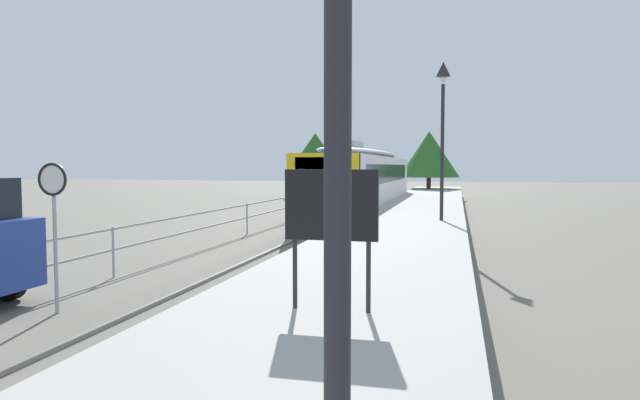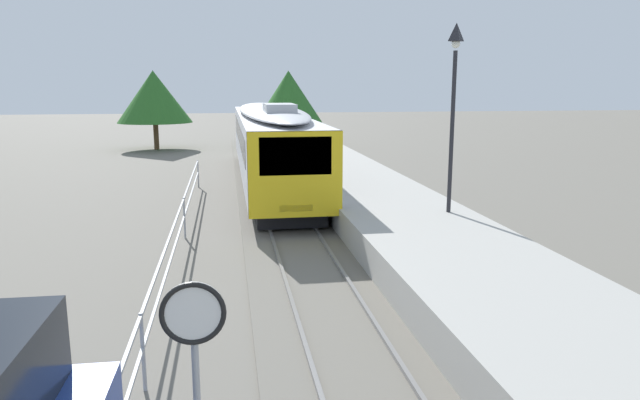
{
  "view_description": "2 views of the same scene",
  "coord_description": "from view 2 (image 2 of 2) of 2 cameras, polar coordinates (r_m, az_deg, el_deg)",
  "views": [
    {
      "loc": [
        4.9,
        -0.0,
        2.74
      ],
      "look_at": [
        0.4,
        18.28,
        1.6
      ],
      "focal_mm": 31.31,
      "sensor_mm": 36.0,
      "label": 1
    },
    {
      "loc": [
        -1.96,
        3.66,
        4.55
      ],
      "look_at": [
        0.4,
        18.28,
        1.6
      ],
      "focal_mm": 32.38,
      "sensor_mm": 36.0,
      "label": 2
    }
  ],
  "objects": [
    {
      "name": "ground_plane",
      "position": [
        18.92,
        -12.06,
        -2.9
      ],
      "size": [
        160.0,
        160.0,
        0.0
      ],
      "primitive_type": "plane",
      "color": "#6B665B"
    },
    {
      "name": "track_rails",
      "position": [
        18.99,
        -2.98,
        -2.51
      ],
      "size": [
        3.2,
        60.0,
        0.14
      ],
      "color": "#6B665B",
      "rests_on": "ground"
    },
    {
      "name": "commuter_train",
      "position": [
        26.71,
        -4.95,
        6.07
      ],
      "size": [
        2.82,
        20.06,
        3.74
      ],
      "color": "silver",
      "rests_on": "track_rails"
    },
    {
      "name": "station_platform",
      "position": [
        19.5,
        6.54,
        -0.95
      ],
      "size": [
        3.9,
        60.0,
        0.9
      ],
      "primitive_type": "cube",
      "color": "#A8A59E",
      "rests_on": "ground"
    },
    {
      "name": "platform_lamp_mid_platform",
      "position": [
        16.95,
        13.11,
        11.23
      ],
      "size": [
        0.34,
        0.34,
        5.35
      ],
      "color": "#232328",
      "rests_on": "station_platform"
    },
    {
      "name": "speed_limit_sign",
      "position": [
        5.66,
        -12.28,
        -14.4
      ],
      "size": [
        0.61,
        0.1,
        2.81
      ],
      "color": "#9EA0A5",
      "rests_on": "ground"
    },
    {
      "name": "carpark_fence",
      "position": [
        9.2,
        -17.19,
        -12.6
      ],
      "size": [
        0.06,
        36.06,
        1.25
      ],
      "color": "#9EA0A5",
      "rests_on": "ground"
    },
    {
      "name": "tree_behind_carpark",
      "position": [
        43.27,
        -16.08,
        9.78
      ],
      "size": [
        5.28,
        5.28,
        5.59
      ],
      "color": "brown",
      "rests_on": "ground"
    },
    {
      "name": "tree_behind_station_far",
      "position": [
        43.31,
        -3.12,
        10.17
      ],
      "size": [
        4.98,
        4.98,
        5.62
      ],
      "color": "brown",
      "rests_on": "ground"
    }
  ]
}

